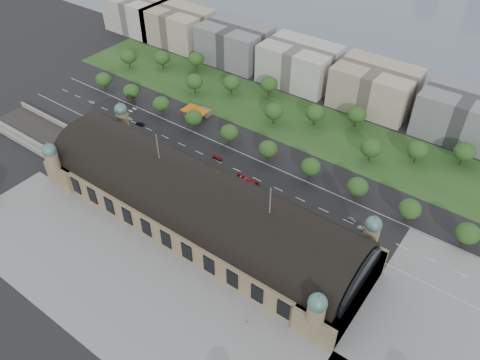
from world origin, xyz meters
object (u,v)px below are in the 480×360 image
Objects in this scene: petrol_station at (200,111)px; bus_west at (247,182)px; traffic_car_5 at (352,220)px; bus_mid at (233,184)px; pedestrian_0 at (247,323)px; parked_car_2 at (156,158)px; parked_car_4 at (169,158)px; traffic_car_6 at (363,229)px; traffic_car_0 at (92,102)px; traffic_car_4 at (258,193)px; traffic_car_1 at (129,119)px; parked_car_6 at (204,175)px; parked_car_5 at (173,166)px; traffic_car_2 at (140,124)px; traffic_car_3 at (217,158)px; bus_east at (277,201)px; parked_car_1 at (153,157)px; parked_car_0 at (110,135)px; parked_car_3 at (148,149)px.

petrol_station is 65.18m from bus_west.
bus_mid is at bearing 110.58° from traffic_car_5.
bus_mid is 6.33× the size of pedestrian_0.
parked_car_2 is 6.70m from parked_car_4.
traffic_car_6 is 67.42m from pedestrian_0.
pedestrian_0 reaches higher than traffic_car_0.
traffic_car_1 is at bearing -94.31° from traffic_car_4.
parked_car_6 is (35.91, -40.28, -2.22)m from petrol_station.
parked_car_4 is 7.30m from parked_car_5.
traffic_car_5 is at bearing 79.88° from parked_car_6.
traffic_car_2 is at bearing -92.70° from traffic_car_6.
traffic_car_3 is at bearing 114.48° from parked_car_5.
bus_east reaches higher than pedestrian_0.
parked_car_6 reaches higher than traffic_car_6.
parked_car_4 is 102.05m from pedestrian_0.
traffic_car_2 is 0.46× the size of bus_mid.
traffic_car_6 is 0.86× the size of parked_car_5.
traffic_car_4 is 0.76× the size of traffic_car_6.
bus_west reaches higher than pedestrian_0.
parked_car_1 is 0.43× the size of bus_east.
parked_car_5 is at bearing -82.44° from traffic_car_6.
parked_car_4 is 43.53m from bus_west.
traffic_car_4 is 90.44m from parked_car_0.
bus_west reaches higher than parked_car_1.
parked_car_3 is (-7.25, 3.30, -0.02)m from parked_car_1.
parked_car_2 is at bearing -82.20° from parked_car_4.
parked_car_5 is 33.39m from bus_mid.
traffic_car_1 is 0.78× the size of parked_car_1.
traffic_car_3 reaches higher than parked_car_0.
parked_car_4 is at bearing 85.93° from parked_car_1.
petrol_station is 42.41m from parked_car_4.
bus_west is (-57.04, -5.22, 1.09)m from traffic_car_6.
petrol_station reaches higher than traffic_car_2.
bus_west is (85.87, -6.48, 1.13)m from traffic_car_1.
traffic_car_1 is 0.80× the size of parked_car_6.
parked_car_3 is 37.25m from parked_car_6.
bus_mid is at bearing -124.22° from traffic_car_3.
parked_car_0 is 0.37× the size of bus_east.
petrol_station is 3.14× the size of parked_car_0.
petrol_station is 3.55× the size of traffic_car_0.
traffic_car_1 is 0.78× the size of traffic_car_3.
parked_car_5 is (49.03, -17.48, 0.15)m from traffic_car_1.
traffic_car_1 is 82.67m from bus_mid.
bus_west is 7.05× the size of pedestrian_0.
bus_east is (68.98, 7.98, 0.95)m from parked_car_1.
parked_car_6 is at bearing -79.33° from traffic_car_4.
petrol_station is 66.72m from traffic_car_0.
traffic_car_6 is 100.74m from parked_car_4.
traffic_car_3 is 0.43× the size of bus_east.
traffic_car_3 is at bearing -94.73° from traffic_car_1.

